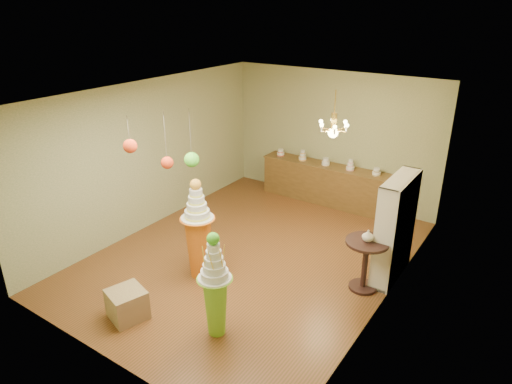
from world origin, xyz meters
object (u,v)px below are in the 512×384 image
Objects in this scene: pedestal_orange at (199,239)px; round_table at (366,258)px; sideboard at (324,183)px; pedestal_green at (215,293)px.

pedestal_orange is 2.76m from round_table.
pedestal_orange reaches higher than round_table.
round_table is at bearing 25.77° from pedestal_orange.
sideboard is (0.38, 4.00, -0.23)m from pedestal_orange.
round_table is (2.10, -2.80, 0.09)m from sideboard.
pedestal_green is 0.53× the size of sideboard.
sideboard reaches higher than round_table.
pedestal_green is 1.82× the size of round_table.
sideboard is 3.50m from round_table.
round_table is at bearing -53.16° from sideboard.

